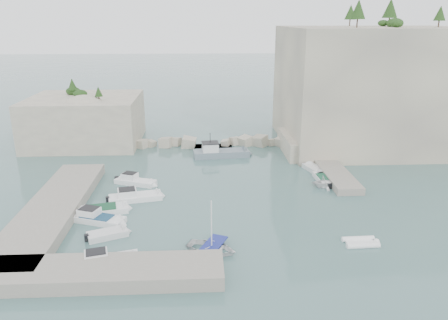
{
  "coord_description": "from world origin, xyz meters",
  "views": [
    {
      "loc": [
        -2.41,
        -40.55,
        18.22
      ],
      "look_at": [
        0.0,
        6.0,
        3.0
      ],
      "focal_mm": 35.0,
      "sensor_mm": 36.0,
      "label": 1
    }
  ],
  "objects_px": {
    "motorboat_b": "(136,200)",
    "motorboat_f": "(107,265)",
    "inflatable_dinghy": "(360,244)",
    "tender_east_b": "(324,181)",
    "rowboat": "(212,251)",
    "tender_east_d": "(305,160)",
    "work_boat": "(221,156)",
    "motorboat_d": "(97,222)",
    "motorboat_e": "(108,237)",
    "tender_east_a": "(324,187)",
    "motorboat_a": "(136,184)",
    "motorboat_c": "(102,212)",
    "tender_east_c": "(316,172)"
  },
  "relations": [
    {
      "from": "motorboat_b",
      "to": "motorboat_f",
      "type": "relative_size",
      "value": 1.11
    },
    {
      "from": "inflatable_dinghy",
      "to": "tender_east_b",
      "type": "bearing_deg",
      "value": 84.47
    },
    {
      "from": "rowboat",
      "to": "motorboat_f",
      "type": "bearing_deg",
      "value": 126.33
    },
    {
      "from": "rowboat",
      "to": "tender_east_d",
      "type": "xyz_separation_m",
      "value": [
        13.12,
        23.62,
        0.0
      ]
    },
    {
      "from": "inflatable_dinghy",
      "to": "work_boat",
      "type": "relative_size",
      "value": 0.37
    },
    {
      "from": "tender_east_d",
      "to": "rowboat",
      "type": "bearing_deg",
      "value": 162.0
    },
    {
      "from": "motorboat_d",
      "to": "tender_east_d",
      "type": "relative_size",
      "value": 1.26
    },
    {
      "from": "motorboat_b",
      "to": "rowboat",
      "type": "xyz_separation_m",
      "value": [
        7.75,
        -11.08,
        0.0
      ]
    },
    {
      "from": "motorboat_e",
      "to": "tender_east_a",
      "type": "xyz_separation_m",
      "value": [
        22.03,
        10.66,
        0.0
      ]
    },
    {
      "from": "motorboat_a",
      "to": "motorboat_b",
      "type": "relative_size",
      "value": 0.88
    },
    {
      "from": "work_boat",
      "to": "inflatable_dinghy",
      "type": "bearing_deg",
      "value": -72.78
    },
    {
      "from": "tender_east_b",
      "to": "motorboat_d",
      "type": "bearing_deg",
      "value": 108.99
    },
    {
      "from": "motorboat_b",
      "to": "motorboat_e",
      "type": "relative_size",
      "value": 1.6
    },
    {
      "from": "motorboat_c",
      "to": "inflatable_dinghy",
      "type": "height_order",
      "value": "motorboat_c"
    },
    {
      "from": "motorboat_e",
      "to": "work_boat",
      "type": "xyz_separation_m",
      "value": [
        10.96,
        22.76,
        0.0
      ]
    },
    {
      "from": "rowboat",
      "to": "motorboat_e",
      "type": "bearing_deg",
      "value": 97.02
    },
    {
      "from": "tender_east_b",
      "to": "tender_east_d",
      "type": "bearing_deg",
      "value": 0.38
    },
    {
      "from": "motorboat_b",
      "to": "inflatable_dinghy",
      "type": "xyz_separation_m",
      "value": [
        20.35,
        -10.53,
        0.0
      ]
    },
    {
      "from": "rowboat",
      "to": "inflatable_dinghy",
      "type": "distance_m",
      "value": 12.61
    },
    {
      "from": "motorboat_c",
      "to": "motorboat_f",
      "type": "height_order",
      "value": "motorboat_f"
    },
    {
      "from": "inflatable_dinghy",
      "to": "tender_east_b",
      "type": "relative_size",
      "value": 0.65
    },
    {
      "from": "motorboat_a",
      "to": "motorboat_f",
      "type": "distance_m",
      "value": 17.28
    },
    {
      "from": "motorboat_e",
      "to": "tender_east_d",
      "type": "height_order",
      "value": "tender_east_d"
    },
    {
      "from": "motorboat_c",
      "to": "work_boat",
      "type": "relative_size",
      "value": 0.67
    },
    {
      "from": "tender_east_c",
      "to": "tender_east_d",
      "type": "xyz_separation_m",
      "value": [
        -0.26,
        4.91,
        0.0
      ]
    },
    {
      "from": "motorboat_b",
      "to": "motorboat_c",
      "type": "xyz_separation_m",
      "value": [
        -2.86,
        -3.02,
        0.0
      ]
    },
    {
      "from": "motorboat_a",
      "to": "rowboat",
      "type": "height_order",
      "value": "motorboat_a"
    },
    {
      "from": "motorboat_d",
      "to": "tender_east_c",
      "type": "distance_m",
      "value": 27.13
    },
    {
      "from": "motorboat_e",
      "to": "tender_east_d",
      "type": "xyz_separation_m",
      "value": [
        22.13,
        20.68,
        0.0
      ]
    },
    {
      "from": "motorboat_c",
      "to": "tender_east_a",
      "type": "bearing_deg",
      "value": 0.54
    },
    {
      "from": "motorboat_a",
      "to": "tender_east_d",
      "type": "bearing_deg",
      "value": 41.93
    },
    {
      "from": "motorboat_e",
      "to": "tender_east_c",
      "type": "relative_size",
      "value": 0.79
    },
    {
      "from": "inflatable_dinghy",
      "to": "tender_east_c",
      "type": "relative_size",
      "value": 0.65
    },
    {
      "from": "rowboat",
      "to": "work_boat",
      "type": "height_order",
      "value": "work_boat"
    },
    {
      "from": "rowboat",
      "to": "inflatable_dinghy",
      "type": "bearing_deg",
      "value": -62.43
    },
    {
      "from": "motorboat_c",
      "to": "motorboat_d",
      "type": "relative_size",
      "value": 0.94
    },
    {
      "from": "motorboat_b",
      "to": "rowboat",
      "type": "height_order",
      "value": "motorboat_b"
    },
    {
      "from": "motorboat_e",
      "to": "tender_east_c",
      "type": "bearing_deg",
      "value": 11.97
    },
    {
      "from": "motorboat_a",
      "to": "motorboat_d",
      "type": "xyz_separation_m",
      "value": [
        -2.22,
        -9.64,
        0.0
      ]
    },
    {
      "from": "motorboat_b",
      "to": "inflatable_dinghy",
      "type": "bearing_deg",
      "value": -39.79
    },
    {
      "from": "inflatable_dinghy",
      "to": "motorboat_a",
      "type": "bearing_deg",
      "value": 142.16
    },
    {
      "from": "motorboat_e",
      "to": "tender_east_a",
      "type": "bearing_deg",
      "value": 2.62
    },
    {
      "from": "motorboat_b",
      "to": "motorboat_c",
      "type": "bearing_deg",
      "value": -145.87
    },
    {
      "from": "rowboat",
      "to": "work_boat",
      "type": "distance_m",
      "value": 25.77
    },
    {
      "from": "tender_east_d",
      "to": "motorboat_e",
      "type": "bearing_deg",
      "value": 144.12
    },
    {
      "from": "motorboat_a",
      "to": "motorboat_c",
      "type": "distance_m",
      "value": 7.92
    },
    {
      "from": "inflatable_dinghy",
      "to": "work_boat",
      "type": "distance_m",
      "value": 27.31
    },
    {
      "from": "motorboat_f",
      "to": "tender_east_b",
      "type": "bearing_deg",
      "value": 23.49
    },
    {
      "from": "tender_east_a",
      "to": "motorboat_a",
      "type": "bearing_deg",
      "value": 80.74
    },
    {
      "from": "motorboat_b",
      "to": "inflatable_dinghy",
      "type": "distance_m",
      "value": 22.91
    }
  ]
}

